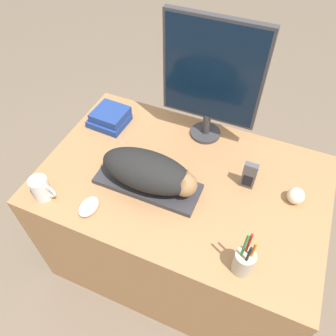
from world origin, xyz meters
name	(u,v)px	position (x,y,z in m)	size (l,w,h in m)	color
ground_plane	(150,318)	(0.00, 0.00, 0.00)	(12.00, 12.00, 0.00)	#6B5B4C
desk	(180,222)	(0.00, 0.40, 0.36)	(1.23, 0.80, 0.72)	#9E7047
keyboard	(148,184)	(-0.12, 0.31, 0.73)	(0.45, 0.16, 0.02)	#2D2D33
cat	(150,172)	(-0.11, 0.31, 0.81)	(0.41, 0.18, 0.15)	black
monitor	(211,76)	(0.00, 0.70, 1.04)	(0.43, 0.15, 0.58)	#333338
computer_mouse	(89,207)	(-0.29, 0.11, 0.73)	(0.07, 0.10, 0.03)	silver
coffee_mug	(42,188)	(-0.49, 0.09, 0.77)	(0.11, 0.07, 0.10)	silver
pen_cup	(244,261)	(0.34, 0.10, 0.77)	(0.07, 0.07, 0.24)	#B2A893
baseball	(296,196)	(0.46, 0.47, 0.75)	(0.07, 0.07, 0.07)	beige
phone	(249,176)	(0.26, 0.47, 0.78)	(0.06, 0.03, 0.13)	#4C4C51
book_stack	(110,117)	(-0.46, 0.59, 0.75)	(0.18, 0.17, 0.08)	navy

